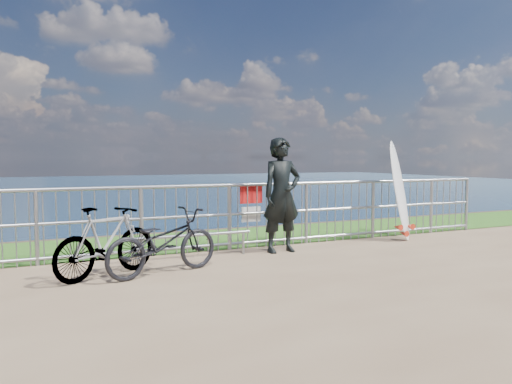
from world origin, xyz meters
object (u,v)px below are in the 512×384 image
surfer (282,195)px  bicycle_far (106,242)px  surfboard (400,194)px  bicycle_near (163,242)px

surfer → bicycle_far: 2.99m
surfer → surfboard: bearing=-0.5°
surfer → surfboard: size_ratio=1.00×
surfboard → surfer: bearing=-177.3°
surfboard → bicycle_far: size_ratio=1.22×
bicycle_near → bicycle_far: (-0.71, 0.17, 0.03)m
surfboard → bicycle_near: surfboard is taller
surfer → surfboard: 2.60m
bicycle_near → surfboard: bearing=-97.1°
surfer → bicycle_near: (-2.19, -0.75, -0.51)m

